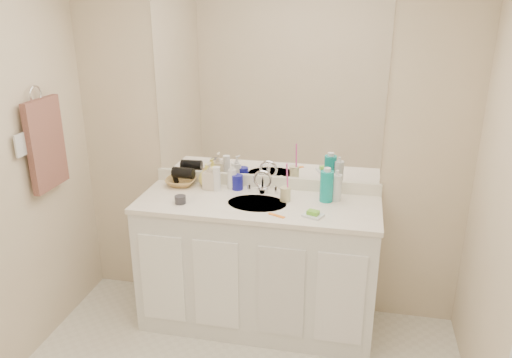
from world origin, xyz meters
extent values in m
cube|color=beige|center=(0.00, 1.30, 1.20)|extent=(2.60, 0.02, 2.40)
cube|color=silver|center=(0.00, 1.02, 0.42)|extent=(1.50, 0.55, 0.85)
cube|color=white|center=(0.00, 1.02, 0.86)|extent=(1.52, 0.57, 0.03)
cube|color=white|center=(0.00, 1.29, 0.92)|extent=(1.52, 0.03, 0.08)
cylinder|color=beige|center=(0.00, 1.00, 0.87)|extent=(0.37, 0.37, 0.02)
cylinder|color=silver|center=(0.00, 1.18, 0.94)|extent=(0.02, 0.02, 0.11)
cube|color=white|center=(0.00, 1.29, 1.56)|extent=(1.48, 0.01, 1.20)
cylinder|color=navy|center=(-0.18, 1.21, 0.93)|extent=(0.08, 0.08, 0.10)
cylinder|color=beige|center=(0.17, 1.08, 0.92)|extent=(0.08, 0.08, 0.09)
cylinder|color=#F13FA8|center=(0.18, 1.08, 1.03)|extent=(0.02, 0.04, 0.20)
cylinder|color=#0C9893|center=(0.42, 1.13, 0.98)|extent=(0.09, 0.09, 0.20)
cylinder|color=silver|center=(0.48, 1.15, 0.96)|extent=(0.07, 0.07, 0.17)
cube|color=silver|center=(0.36, 0.88, 0.89)|extent=(0.13, 0.12, 0.01)
cube|color=#68BE2E|center=(0.36, 0.88, 0.90)|extent=(0.08, 0.07, 0.02)
cube|color=orange|center=(0.15, 0.84, 0.88)|extent=(0.11, 0.07, 0.00)
cylinder|color=#2F2F35|center=(-0.46, 0.90, 0.90)|extent=(0.09, 0.09, 0.05)
cylinder|color=white|center=(-0.30, 1.16, 0.96)|extent=(0.06, 0.06, 0.16)
imported|color=white|center=(-0.21, 1.22, 0.97)|extent=(0.09, 0.09, 0.18)
imported|color=beige|center=(-0.36, 1.18, 0.97)|extent=(0.09, 0.09, 0.18)
imported|color=#F9E961|center=(-0.39, 1.23, 0.96)|extent=(0.15, 0.15, 0.15)
imported|color=#B08447|center=(-0.57, 1.20, 0.91)|extent=(0.22, 0.22, 0.05)
cylinder|color=black|center=(-0.55, 1.20, 0.97)|extent=(0.15, 0.08, 0.07)
torus|color=silver|center=(-1.27, 0.77, 1.55)|extent=(0.01, 0.11, 0.11)
cube|color=brown|center=(-1.25, 0.77, 1.25)|extent=(0.04, 0.32, 0.55)
cube|color=silver|center=(-1.27, 0.57, 1.30)|extent=(0.01, 0.08, 0.13)
camera|label=1|loc=(0.58, -1.79, 2.09)|focal=35.00mm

